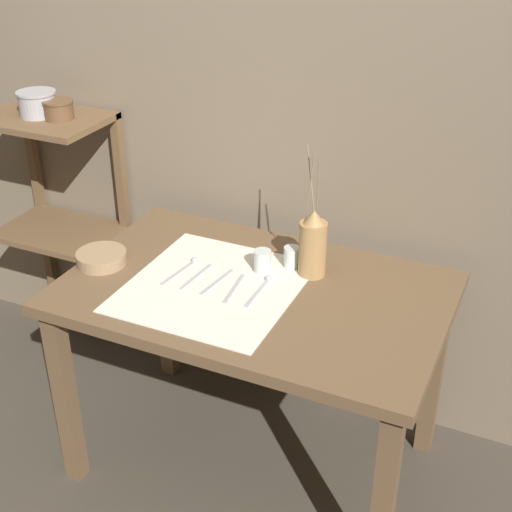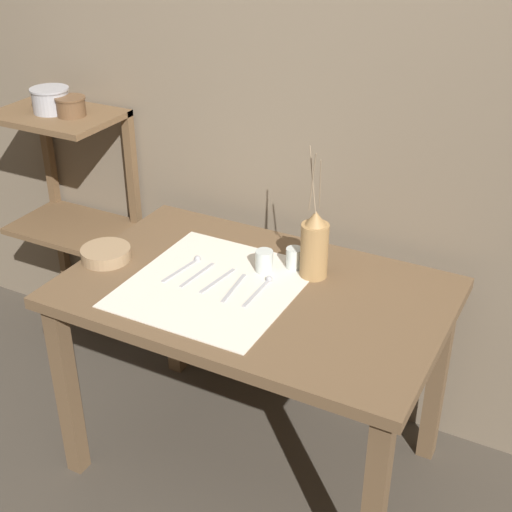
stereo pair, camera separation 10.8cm
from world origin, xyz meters
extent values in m
plane|color=#473F35|center=(0.00, 0.00, 0.00)|extent=(12.00, 12.00, 0.00)
cube|color=#7A6B56|center=(0.00, 0.50, 1.20)|extent=(7.00, 0.06, 2.40)
cube|color=brown|center=(0.00, 0.00, 0.74)|extent=(1.24, 0.79, 0.04)
cube|color=brown|center=(-0.56, -0.33, 0.36)|extent=(0.06, 0.06, 0.72)
cube|color=brown|center=(0.56, -0.33, 0.36)|extent=(0.06, 0.06, 0.72)
cube|color=brown|center=(-0.56, 0.33, 0.36)|extent=(0.06, 0.06, 0.72)
cube|color=brown|center=(0.56, 0.33, 0.36)|extent=(0.06, 0.06, 0.72)
cube|color=brown|center=(-1.02, 0.28, 1.10)|extent=(0.48, 0.34, 0.02)
cube|color=brown|center=(-1.02, 0.28, 0.61)|extent=(0.48, 0.34, 0.02)
cube|color=brown|center=(-1.25, 0.44, 0.56)|extent=(0.04, 0.04, 1.11)
cube|color=brown|center=(-0.80, 0.44, 0.56)|extent=(0.04, 0.04, 1.11)
cube|color=silver|center=(-0.12, -0.05, 0.76)|extent=(0.53, 0.57, 0.00)
cylinder|color=#A87F4C|center=(0.14, 0.16, 0.85)|extent=(0.09, 0.09, 0.19)
cone|color=#A87F4C|center=(0.14, 0.16, 0.97)|extent=(0.07, 0.07, 0.05)
cylinder|color=#847056|center=(0.12, 0.16, 1.10)|extent=(0.05, 0.06, 0.20)
cylinder|color=#847056|center=(0.13, 0.15, 1.10)|extent=(0.03, 0.02, 0.20)
cylinder|color=#847056|center=(0.14, 0.17, 1.08)|extent=(0.01, 0.03, 0.18)
cylinder|color=#9E7F5B|center=(-0.54, -0.07, 0.78)|extent=(0.17, 0.17, 0.04)
cylinder|color=silver|center=(-0.02, 0.11, 0.80)|extent=(0.06, 0.06, 0.08)
cylinder|color=silver|center=(0.06, 0.18, 0.80)|extent=(0.06, 0.06, 0.07)
cube|color=#A8A8AD|center=(-0.27, -0.02, 0.76)|extent=(0.04, 0.18, 0.00)
sphere|color=#A8A8AD|center=(-0.26, 0.07, 0.77)|extent=(0.02, 0.02, 0.02)
cube|color=#A8A8AD|center=(-0.20, -0.02, 0.76)|extent=(0.03, 0.18, 0.00)
cube|color=#A8A8AD|center=(-0.12, -0.02, 0.76)|extent=(0.03, 0.18, 0.00)
cube|color=#A8A8AD|center=(-0.05, -0.04, 0.76)|extent=(0.03, 0.18, 0.00)
cube|color=#A8A8AD|center=(0.02, -0.03, 0.76)|extent=(0.01, 0.18, 0.00)
sphere|color=#A8A8AD|center=(0.02, 0.06, 0.77)|extent=(0.02, 0.02, 0.02)
cylinder|color=#A8A8AD|center=(-1.04, 0.28, 1.16)|extent=(0.14, 0.14, 0.09)
cylinder|color=#A8A8AD|center=(-1.04, 0.28, 1.20)|extent=(0.15, 0.15, 0.01)
cylinder|color=brown|center=(-0.94, 0.28, 1.15)|extent=(0.11, 0.11, 0.07)
cylinder|color=brown|center=(-0.94, 0.28, 1.18)|extent=(0.12, 0.12, 0.01)
camera|label=1|loc=(0.82, -1.79, 1.97)|focal=50.00mm
camera|label=2|loc=(0.92, -1.74, 1.97)|focal=50.00mm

